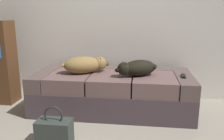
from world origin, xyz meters
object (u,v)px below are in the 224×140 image
object	(u,v)px
dog_tan	(85,65)
tv_remote	(183,76)
dog_dark	(137,68)
handbag	(54,132)
couch	(113,91)

from	to	relation	value
dog_tan	tv_remote	bearing A→B (deg)	-1.83
dog_tan	dog_dark	bearing A→B (deg)	-5.49
dog_dark	handbag	distance (m)	1.16
dog_dark	dog_tan	bearing A→B (deg)	174.51
dog_tan	dog_dark	distance (m)	0.63
couch	tv_remote	world-z (taller)	tv_remote
handbag	couch	bearing A→B (deg)	64.27
dog_dark	tv_remote	size ratio (longest dim) A/B	3.48
handbag	dog_dark	bearing A→B (deg)	47.43
couch	dog_dark	distance (m)	0.46
dog_tan	handbag	distance (m)	0.97
couch	handbag	xyz separation A→B (m)	(-0.43, -0.89, -0.11)
handbag	tv_remote	bearing A→B (deg)	32.75
couch	dog_tan	distance (m)	0.48
couch	dog_dark	world-z (taller)	dog_dark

